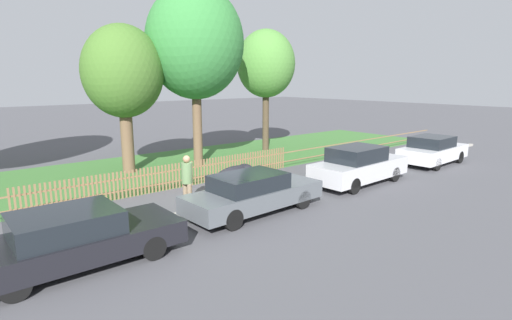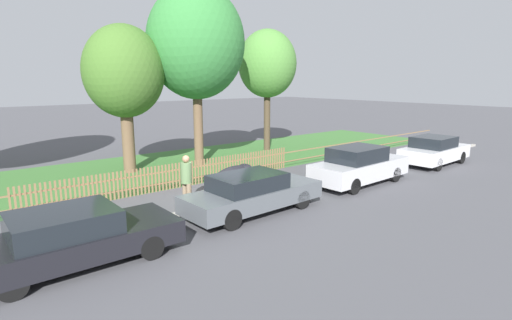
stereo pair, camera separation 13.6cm
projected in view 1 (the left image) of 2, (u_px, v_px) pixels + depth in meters
The scene contains 13 objects.
ground_plane at pixel (224, 207), 12.93m from camera, with size 120.00×120.00×0.00m, color #4C4C51.
kerb_stone at pixel (222, 204), 13.00m from camera, with size 37.98×0.20×0.12m, color #9E998E.
grass_strip at pixel (138, 171), 17.99m from camera, with size 37.98×7.44×0.01m, color #3D7033.
park_fence at pixel (177, 175), 15.11m from camera, with size 37.98×0.05×0.97m.
parked_car_silver_hatchback at pixel (75, 238), 8.75m from camera, with size 4.46×1.83×1.28m.
parked_car_black_saloon at pixel (253, 193), 12.23m from camera, with size 4.61×1.77×1.26m.
parked_car_navy_estate at pixel (359, 165), 15.64m from camera, with size 4.50×1.76×1.50m.
parked_car_red_compact at pixel (433, 150), 19.29m from camera, with size 4.12×1.87×1.39m.
covered_motorcycle at pixel (237, 177), 14.06m from camera, with size 2.02×0.76×1.10m.
tree_behind_motorcycle at pixel (123, 73), 16.90m from camera, with size 3.41×3.41×6.35m.
tree_mid_park at pixel (195, 43), 18.14m from camera, with size 4.46×4.46×8.27m.
tree_far_left at pixel (266, 64), 22.49m from camera, with size 3.29×3.29×6.82m.
pedestrian_near_fence at pixel (187, 179), 12.60m from camera, with size 0.37×0.40×1.72m.
Camera 1 is at (-7.11, -10.18, 4.06)m, focal length 28.00 mm.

